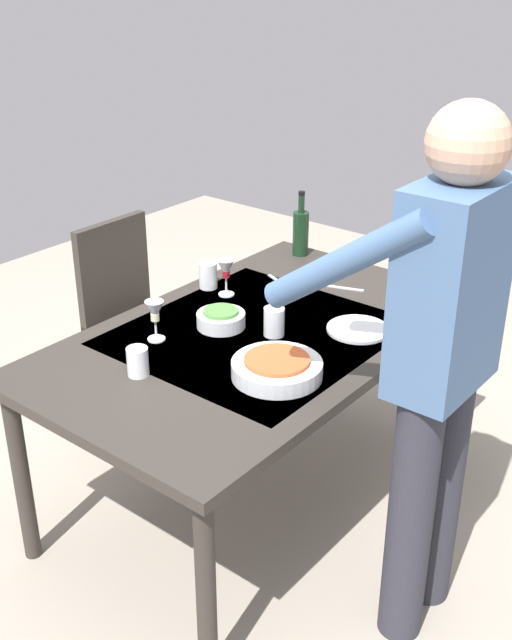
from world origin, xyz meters
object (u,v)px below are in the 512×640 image
Objects in this scene: water_cup_near_right at (138,362)px; water_cup_near_left at (208,275)px; wine_glass_left at (155,313)px; water_cup_far_right at (420,285)px; wine_bottle at (301,231)px; side_bowl_salad at (221,318)px; chair_near at (130,307)px; serving_bowl_pasta at (277,368)px; person_server at (437,357)px; dinner_plate_near at (358,329)px; water_cup_far_left at (274,322)px; wine_glass_right at (226,271)px; dining_table at (256,348)px.

water_cup_near_left is at bearing -156.03° from water_cup_near_right.
wine_glass_left is 1.42× the size of water_cup_far_right.
wine_bottle is 1.64× the size of side_bowl_salad.
water_cup_near_left is (-0.01, 0.48, 0.28)m from chair_near.
water_cup_near_left is 0.60× the size of side_bowl_salad.
water_cup_far_right reaches higher than serving_bowl_pasta.
person_server is 0.91m from water_cup_far_right.
water_cup_far_left is at bearing -45.05° from dinner_plate_near.
person_server is 15.91× the size of water_cup_far_right.
water_cup_near_left is at bearing -110.03° from water_cup_far_left.
wine_bottle is at bearing -169.32° from water_cup_near_right.
water_cup_near_left is (0.55, -0.07, -0.06)m from wine_bottle.
side_bowl_salad is (0.24, 0.28, -0.02)m from water_cup_near_left.
water_cup_far_left reaches higher than side_bowl_salad.
water_cup_near_left is at bearing 91.72° from chair_near.
wine_bottle is 1.13m from serving_bowl_pasta.
water_cup_near_left is 0.47× the size of dinner_plate_near.
water_cup_far_right is (-0.47, 1.20, 0.27)m from chair_near.
wine_glass_right reaches higher than serving_bowl_pasta.
person_server reaches higher than wine_glass_right.
water_cup_far_right is at bearing 82.16° from wine_bottle.
water_cup_far_right is (0.09, 0.65, -0.06)m from wine_bottle.
water_cup_near_left is (-0.20, -0.41, 0.12)m from dining_table.
water_cup_near_left is 0.36× the size of serving_bowl_pasta.
chair_near is 1.74m from person_server.
water_cup_far_left reaches higher than serving_bowl_pasta.
water_cup_far_right is at bearing 176.08° from serving_bowl_pasta.
wine_glass_left is at bearing -26.22° from side_bowl_salad.
chair_near reaches higher than water_cup_far_left.
chair_near is at bearing -108.96° from serving_bowl_pasta.
side_bowl_salad is (0.79, 0.21, -0.08)m from wine_bottle.
chair_near is 8.57× the size of water_cup_far_right.
person_server reaches higher than wine_bottle.
water_cup_far_right is 0.59× the size of side_bowl_salad.
water_cup_near_left reaches higher than water_cup_far_right.
chair_near is 6.03× the size of wine_glass_right.
water_cup_far_left is (-0.29, 0.31, -0.05)m from wine_glass_left.
dinner_plate_near is (-0.06, 1.17, 0.23)m from chair_near.
person_server is 11.19× the size of wine_glass_right.
water_cup_near_left is 0.75m from water_cup_near_right.
water_cup_far_left is (-0.15, -0.70, -0.16)m from person_server.
water_cup_near_left reaches higher than water_cup_near_right.
water_cup_far_left is (0.16, 0.95, 0.27)m from chair_near.
wine_glass_left is at bearing -31.07° from water_cup_far_right.
wine_glass_left is at bearing -41.91° from dining_table.
water_cup_near_right is at bearing 10.68° from wine_bottle.
person_server is 1.41m from wine_bottle.
wine_glass_right reaches higher than dining_table.
chair_near is at bearing -87.01° from dinner_plate_near.
water_cup_far_right is at bearing 158.23° from water_cup_far_left.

